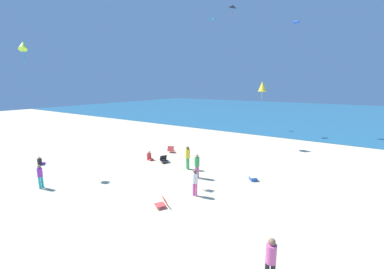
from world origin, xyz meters
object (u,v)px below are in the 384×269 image
object	(u,v)px
beach_chair_far_left	(164,159)
beach_chair_near_camera	(162,203)
person_2	(271,259)
person_5	(197,164)
kite_teal	(214,19)
person_3	(188,156)
cooler_box	(253,178)
person_6	(195,181)
person_1	(40,162)
kite_blue	(296,21)
kite_yellow	(262,86)
kite_lime	(23,45)
kite_black	(233,7)
beach_chair_mid_beach	(171,150)
person_4	(40,175)
person_0	(149,157)

from	to	relation	value
beach_chair_far_left	beach_chair_near_camera	xyz separation A→B (m)	(4.84, -5.78, -0.01)
person_2	person_5	size ratio (longest dim) A/B	0.99
kite_teal	person_3	bearing A→B (deg)	-65.05
cooler_box	kite_teal	xyz separation A→B (m)	(-12.95, 17.01, 14.67)
cooler_box	person_6	distance (m)	4.50
person_1	kite_blue	world-z (taller)	kite_blue
cooler_box	kite_yellow	world-z (taller)	kite_yellow
kite_yellow	kite_lime	xyz separation A→B (m)	(-11.02, -15.75, 2.75)
person_1	kite_black	distance (m)	26.47
person_1	person_3	xyz separation A→B (m)	(10.02, 5.61, 0.74)
beach_chair_mid_beach	cooler_box	world-z (taller)	beach_chair_mid_beach
person_4	kite_lime	distance (m)	8.88
person_6	kite_lime	bearing A→B (deg)	-71.80
beach_chair_mid_beach	person_6	size ratio (longest dim) A/B	0.50
beach_chair_near_camera	cooler_box	distance (m)	6.58
beach_chair_far_left	kite_teal	world-z (taller)	kite_teal
person_5	person_6	distance (m)	2.77
beach_chair_near_camera	kite_lime	world-z (taller)	kite_lime
cooler_box	kite_black	xyz separation A→B (m)	(-9.04, 14.82, 15.12)
person_1	person_6	size ratio (longest dim) A/B	0.44
beach_chair_far_left	person_4	world-z (taller)	person_4
beach_chair_far_left	person_1	distance (m)	9.55
kite_teal	person_6	bearing A→B (deg)	-62.10
person_4	kite_blue	world-z (taller)	kite_blue
person_3	beach_chair_far_left	bearing A→B (deg)	-65.12
person_3	kite_lime	distance (m)	13.42
beach_chair_far_left	person_3	xyz separation A→B (m)	(2.49, -0.26, 0.75)
beach_chair_near_camera	person_3	size ratio (longest dim) A/B	0.45
person_3	kite_lime	bearing A→B (deg)	-24.77
person_2	kite_blue	world-z (taller)	kite_blue
person_3	kite_blue	size ratio (longest dim) A/B	0.94
beach_chair_near_camera	person_3	world-z (taller)	person_3
beach_chair_near_camera	person_0	distance (m)	8.43
beach_chair_mid_beach	person_2	xyz separation A→B (m)	(12.38, -10.40, 0.65)
person_2	kite_teal	bearing A→B (deg)	-178.54
kite_lime	kite_blue	world-z (taller)	kite_blue
beach_chair_far_left	person_1	world-z (taller)	person_1
person_5	kite_lime	bearing A→B (deg)	-145.51
person_3	kite_lime	xyz separation A→B (m)	(-9.09, -6.22, 7.68)
person_1	person_6	bearing A→B (deg)	-67.75
person_2	kite_black	world-z (taller)	kite_black
cooler_box	kite_blue	size ratio (longest dim) A/B	0.37
beach_chair_near_camera	kite_yellow	world-z (taller)	kite_yellow
person_6	kite_yellow	bearing A→B (deg)	-170.12
person_0	person_2	distance (m)	14.56
person_3	person_4	distance (m)	9.38
beach_chair_mid_beach	person_2	size ratio (longest dim) A/B	0.47
beach_chair_far_left	kite_teal	distance (m)	23.36
person_0	person_6	size ratio (longest dim) A/B	0.50
person_6	kite_blue	size ratio (longest dim) A/B	0.84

